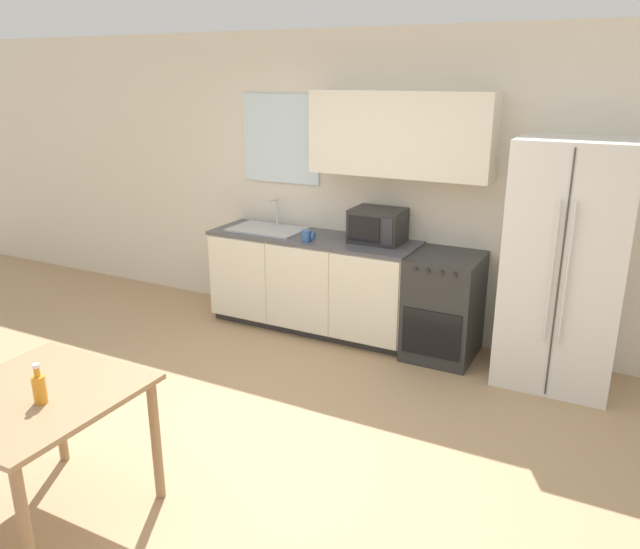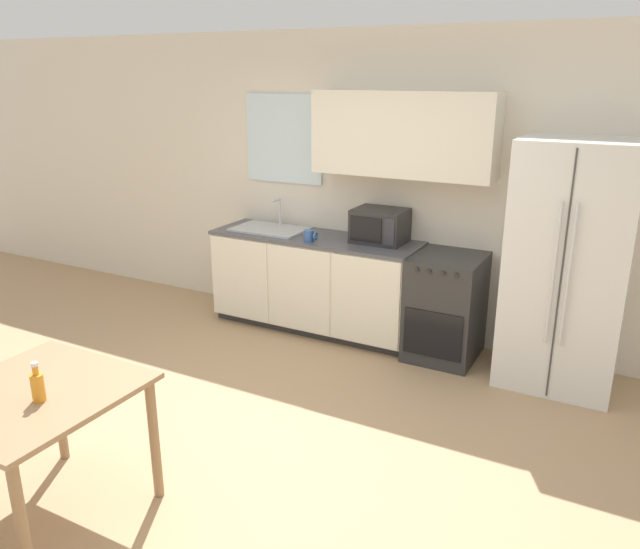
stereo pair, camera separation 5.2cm
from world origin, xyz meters
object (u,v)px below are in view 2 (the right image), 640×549
at_px(microwave, 380,226).
at_px(coffee_mug, 309,236).
at_px(oven_range, 445,307).
at_px(refrigerator, 568,267).
at_px(dining_table, 36,411).
at_px(drink_bottle, 38,386).

distance_m(microwave, coffee_mug, 0.63).
height_order(oven_range, microwave, microwave).
bearing_deg(oven_range, refrigerator, -1.74).
distance_m(oven_range, dining_table, 3.28).
bearing_deg(oven_range, microwave, 171.06).
bearing_deg(refrigerator, drink_bottle, -124.20).
height_order(microwave, drink_bottle, microwave).
bearing_deg(oven_range, drink_bottle, -110.46).
bearing_deg(dining_table, microwave, 79.23).
relative_size(microwave, dining_table, 0.47).
relative_size(oven_range, dining_table, 0.92).
bearing_deg(oven_range, coffee_mug, -172.02).
relative_size(oven_range, coffee_mug, 7.14).
bearing_deg(microwave, drink_bottle, -98.61).
height_order(dining_table, drink_bottle, drink_bottle).
bearing_deg(microwave, dining_table, -100.77).
bearing_deg(drink_bottle, dining_table, 158.14).
bearing_deg(dining_table, oven_range, 67.39).
bearing_deg(coffee_mug, refrigerator, 3.82).
xyz_separation_m(oven_range, drink_bottle, (-1.14, -3.06, 0.41)).
relative_size(dining_table, drink_bottle, 4.61).
relative_size(oven_range, refrigerator, 0.47).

